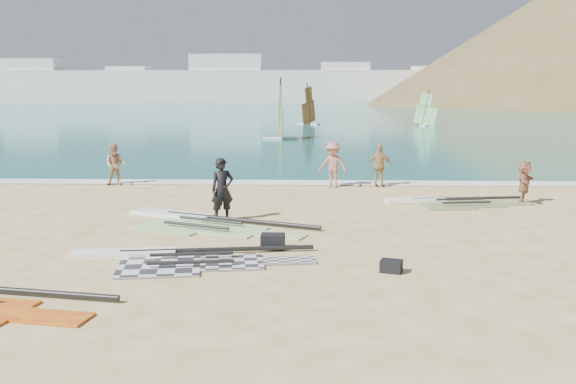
{
  "coord_description": "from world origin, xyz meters",
  "views": [
    {
      "loc": [
        1.05,
        -14.43,
        4.04
      ],
      "look_at": [
        0.44,
        4.0,
        1.0
      ],
      "focal_mm": 40.0,
      "sensor_mm": 36.0,
      "label": 1
    }
  ],
  "objects_px": {
    "person_wetsuit": "(222,190)",
    "beachgoer_left": "(115,165)",
    "gear_bag_far": "(391,266)",
    "rig_orange": "(447,202)",
    "rig_green": "(198,222)",
    "rig_grey": "(172,258)",
    "beachgoer_mid": "(333,165)",
    "beachgoer_back": "(380,166)",
    "gear_bag_near": "(273,241)",
    "beachgoer_right": "(524,182)"
  },
  "relations": [
    {
      "from": "rig_green",
      "to": "person_wetsuit",
      "type": "relative_size",
      "value": 3.16
    },
    {
      "from": "rig_grey",
      "to": "beachgoer_back",
      "type": "xyz_separation_m",
      "value": [
        6.08,
        11.37,
        0.81
      ]
    },
    {
      "from": "beachgoer_right",
      "to": "beachgoer_left",
      "type": "bearing_deg",
      "value": 102.36
    },
    {
      "from": "gear_bag_near",
      "to": "beachgoer_left",
      "type": "height_order",
      "value": "beachgoer_left"
    },
    {
      "from": "rig_green",
      "to": "beachgoer_left",
      "type": "bearing_deg",
      "value": 145.45
    },
    {
      "from": "rig_green",
      "to": "beachgoer_left",
      "type": "height_order",
      "value": "beachgoer_left"
    },
    {
      "from": "rig_grey",
      "to": "beachgoer_mid",
      "type": "distance_m",
      "value": 11.95
    },
    {
      "from": "rig_grey",
      "to": "rig_orange",
      "type": "relative_size",
      "value": 1.15
    },
    {
      "from": "rig_grey",
      "to": "beachgoer_mid",
      "type": "bearing_deg",
      "value": 61.12
    },
    {
      "from": "beachgoer_mid",
      "to": "beachgoer_right",
      "type": "distance_m",
      "value": 7.36
    },
    {
      "from": "rig_grey",
      "to": "rig_green",
      "type": "bearing_deg",
      "value": 83.07
    },
    {
      "from": "person_wetsuit",
      "to": "gear_bag_near",
      "type": "bearing_deg",
      "value": -87.19
    },
    {
      "from": "rig_green",
      "to": "gear_bag_far",
      "type": "distance_m",
      "value": 7.14
    },
    {
      "from": "rig_orange",
      "to": "gear_bag_near",
      "type": "bearing_deg",
      "value": -139.43
    },
    {
      "from": "beachgoer_right",
      "to": "beachgoer_mid",
      "type": "bearing_deg",
      "value": 88.37
    },
    {
      "from": "rig_orange",
      "to": "person_wetsuit",
      "type": "relative_size",
      "value": 2.66
    },
    {
      "from": "rig_green",
      "to": "gear_bag_near",
      "type": "distance_m",
      "value": 3.84
    },
    {
      "from": "rig_grey",
      "to": "beachgoer_back",
      "type": "relative_size",
      "value": 3.41
    },
    {
      "from": "beachgoer_left",
      "to": "rig_green",
      "type": "bearing_deg",
      "value": -64.97
    },
    {
      "from": "rig_green",
      "to": "person_wetsuit",
      "type": "bearing_deg",
      "value": 50.52
    },
    {
      "from": "beachgoer_left",
      "to": "beachgoer_right",
      "type": "height_order",
      "value": "beachgoer_left"
    },
    {
      "from": "rig_orange",
      "to": "rig_green",
      "type": "bearing_deg",
      "value": -164.67
    },
    {
      "from": "person_wetsuit",
      "to": "beachgoer_back",
      "type": "distance_m",
      "value": 8.79
    },
    {
      "from": "rig_green",
      "to": "beachgoer_left",
      "type": "xyz_separation_m",
      "value": [
        -4.65,
        7.28,
        0.81
      ]
    },
    {
      "from": "rig_orange",
      "to": "beachgoer_left",
      "type": "height_order",
      "value": "beachgoer_left"
    },
    {
      "from": "beachgoer_back",
      "to": "beachgoer_right",
      "type": "distance_m",
      "value": 5.85
    },
    {
      "from": "beachgoer_left",
      "to": "beachgoer_right",
      "type": "xyz_separation_m",
      "value": [
        15.49,
        -3.59,
        -0.11
      ]
    },
    {
      "from": "rig_orange",
      "to": "beachgoer_back",
      "type": "bearing_deg",
      "value": 109.92
    },
    {
      "from": "gear_bag_near",
      "to": "beachgoer_left",
      "type": "bearing_deg",
      "value": 124.61
    },
    {
      "from": "rig_grey",
      "to": "person_wetsuit",
      "type": "distance_m",
      "value": 4.63
    },
    {
      "from": "rig_green",
      "to": "gear_bag_near",
      "type": "relative_size",
      "value": 10.18
    },
    {
      "from": "beachgoer_mid",
      "to": "beachgoer_back",
      "type": "distance_m",
      "value": 1.91
    },
    {
      "from": "rig_grey",
      "to": "rig_orange",
      "type": "height_order",
      "value": "rig_grey"
    },
    {
      "from": "gear_bag_far",
      "to": "beachgoer_mid",
      "type": "relative_size",
      "value": 0.25
    },
    {
      "from": "gear_bag_near",
      "to": "beachgoer_right",
      "type": "xyz_separation_m",
      "value": [
        8.41,
        6.67,
        0.56
      ]
    },
    {
      "from": "beachgoer_mid",
      "to": "rig_grey",
      "type": "bearing_deg",
      "value": -92.28
    },
    {
      "from": "beachgoer_left",
      "to": "gear_bag_near",
      "type": "bearing_deg",
      "value": -62.97
    },
    {
      "from": "beachgoer_mid",
      "to": "gear_bag_far",
      "type": "bearing_deg",
      "value": -67.64
    },
    {
      "from": "beachgoer_back",
      "to": "beachgoer_right",
      "type": "xyz_separation_m",
      "value": [
        4.65,
        -3.55,
        -0.11
      ]
    },
    {
      "from": "gear_bag_far",
      "to": "beachgoer_back",
      "type": "height_order",
      "value": "beachgoer_back"
    },
    {
      "from": "gear_bag_far",
      "to": "beachgoer_mid",
      "type": "distance_m",
      "value": 12.04
    },
    {
      "from": "rig_grey",
      "to": "beachgoer_right",
      "type": "relative_size",
      "value": 3.93
    },
    {
      "from": "beachgoer_left",
      "to": "rig_grey",
      "type": "bearing_deg",
      "value": -74.94
    },
    {
      "from": "gear_bag_far",
      "to": "beachgoer_back",
      "type": "xyz_separation_m",
      "value": [
        1.04,
        12.19,
        0.73
      ]
    },
    {
      "from": "person_wetsuit",
      "to": "beachgoer_right",
      "type": "bearing_deg",
      "value": -6.21
    },
    {
      "from": "rig_grey",
      "to": "gear_bag_far",
      "type": "height_order",
      "value": "gear_bag_far"
    },
    {
      "from": "gear_bag_near",
      "to": "beachgoer_right",
      "type": "height_order",
      "value": "beachgoer_right"
    },
    {
      "from": "rig_green",
      "to": "beachgoer_back",
      "type": "relative_size",
      "value": 3.5
    },
    {
      "from": "person_wetsuit",
      "to": "beachgoer_left",
      "type": "distance_m",
      "value": 8.74
    },
    {
      "from": "beachgoer_left",
      "to": "gear_bag_far",
      "type": "bearing_deg",
      "value": -58.88
    }
  ]
}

